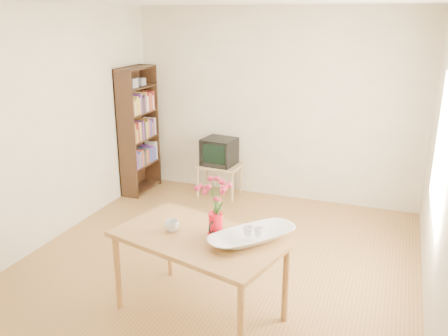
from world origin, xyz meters
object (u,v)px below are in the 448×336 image
at_px(bowl, 253,214).
at_px(television, 220,151).
at_px(table, 199,245).
at_px(mug, 172,226).
at_px(pitcher, 216,225).

distance_m(bowl, television, 2.98).
bearing_deg(table, mug, -165.99).
relative_size(table, mug, 12.80).
relative_size(pitcher, bowl, 0.43).
bearing_deg(pitcher, television, 114.57).
xyz_separation_m(pitcher, mug, (-0.38, -0.05, -0.05)).
xyz_separation_m(table, pitcher, (0.13, 0.06, 0.18)).
bearing_deg(mug, pitcher, -174.74).
height_order(table, mug, mug).
height_order(pitcher, mug, pitcher).
relative_size(table, pitcher, 7.31).
height_order(table, pitcher, pitcher).
relative_size(pitcher, television, 0.45).
bearing_deg(television, mug, -70.64).
bearing_deg(mug, television, -79.77).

